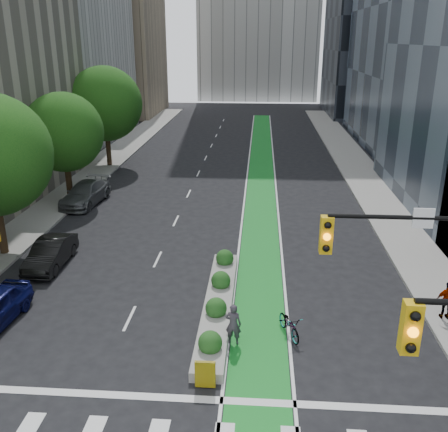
% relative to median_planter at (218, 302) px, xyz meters
% --- Properties ---
extents(ground, '(160.00, 160.00, 0.00)m').
position_rel_median_planter_xyz_m(ground, '(-1.20, -7.04, -0.37)').
color(ground, black).
rests_on(ground, ground).
extents(sidewalk_left, '(3.60, 90.00, 0.15)m').
position_rel_median_planter_xyz_m(sidewalk_left, '(-13.00, 17.96, -0.30)').
color(sidewalk_left, gray).
rests_on(sidewalk_left, ground).
extents(sidewalk_right, '(3.60, 90.00, 0.15)m').
position_rel_median_planter_xyz_m(sidewalk_right, '(10.60, 17.96, -0.30)').
color(sidewalk_right, gray).
rests_on(sidewalk_right, ground).
extents(bike_lane_paint, '(2.20, 70.00, 0.01)m').
position_rel_median_planter_xyz_m(bike_lane_paint, '(1.80, 22.96, -0.37)').
color(bike_lane_paint, '#178227').
rests_on(bike_lane_paint, ground).
extents(building_tan_far, '(14.00, 16.00, 26.00)m').
position_rel_median_planter_xyz_m(building_tan_far, '(-21.20, 58.96, 12.63)').
color(building_tan_far, tan).
rests_on(building_tan_far, ground).
extents(building_dark_end, '(14.00, 18.00, 28.00)m').
position_rel_median_planter_xyz_m(building_dark_end, '(18.80, 60.96, 13.63)').
color(building_dark_end, black).
rests_on(building_dark_end, ground).
extents(tree_midfar, '(5.60, 5.60, 7.76)m').
position_rel_median_planter_xyz_m(tree_midfar, '(-12.20, 14.96, 4.57)').
color(tree_midfar, black).
rests_on(tree_midfar, ground).
extents(tree_far, '(6.60, 6.60, 9.00)m').
position_rel_median_planter_xyz_m(tree_far, '(-12.20, 24.96, 5.32)').
color(tree_far, black).
rests_on(tree_far, ground).
extents(median_planter, '(1.20, 10.26, 1.10)m').
position_rel_median_planter_xyz_m(median_planter, '(0.00, 0.00, 0.00)').
color(median_planter, gray).
rests_on(median_planter, ground).
extents(bicycle, '(1.27, 1.97, 0.98)m').
position_rel_median_planter_xyz_m(bicycle, '(3.00, -1.81, 0.12)').
color(bicycle, gray).
rests_on(bicycle, ground).
extents(cyclist, '(0.68, 0.50, 1.71)m').
position_rel_median_planter_xyz_m(cyclist, '(0.80, -2.54, 0.48)').
color(cyclist, '#39323D').
rests_on(cyclist, ground).
extents(parked_car_left_mid, '(1.54, 4.31, 1.42)m').
position_rel_median_planter_xyz_m(parked_car_left_mid, '(-9.05, 3.77, 0.34)').
color(parked_car_left_mid, black).
rests_on(parked_car_left_mid, ground).
extents(parked_car_left_far, '(2.68, 5.52, 1.55)m').
position_rel_median_planter_xyz_m(parked_car_left_far, '(-10.70, 14.00, 0.40)').
color(parked_car_left_far, '#545658').
rests_on(parked_car_left_far, ground).
extents(pedestrian_far, '(0.97, 0.41, 1.66)m').
position_rel_median_planter_xyz_m(pedestrian_far, '(9.58, -0.27, 0.61)').
color(pedestrian_far, gray).
rests_on(pedestrian_far, sidewalk_right).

